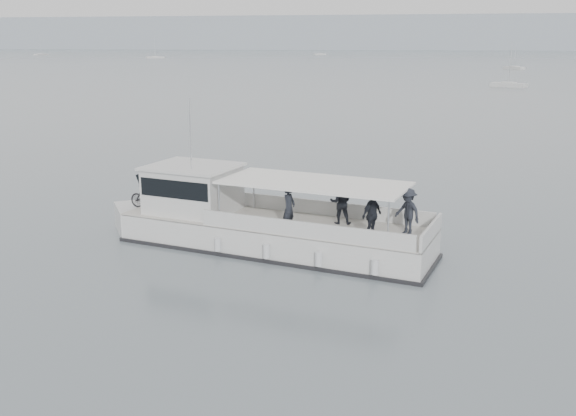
# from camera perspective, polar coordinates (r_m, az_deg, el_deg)

# --- Properties ---
(ground) EXTENTS (1400.00, 1400.00, 0.00)m
(ground) POSITION_cam_1_polar(r_m,az_deg,el_deg) (27.08, 6.46, -1.56)
(ground) COLOR slate
(ground) RESTS_ON ground
(headland) EXTENTS (1400.00, 90.00, 28.00)m
(headland) POSITION_cam_1_polar(r_m,az_deg,el_deg) (585.98, 11.32, 15.01)
(headland) COLOR #939EA8
(headland) RESTS_ON ground
(tour_boat) EXTENTS (13.29, 5.78, 5.56)m
(tour_boat) POSITION_cam_1_polar(r_m,az_deg,el_deg) (24.18, -3.67, -1.24)
(tour_boat) COLOR silver
(tour_boat) RESTS_ON ground
(moored_fleet) EXTENTS (420.11, 300.75, 10.46)m
(moored_fleet) POSITION_cam_1_polar(r_m,az_deg,el_deg) (272.74, 4.05, 13.11)
(moored_fleet) COLOR silver
(moored_fleet) RESTS_ON ground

